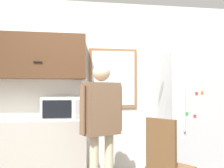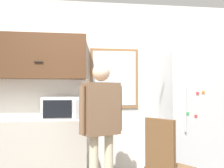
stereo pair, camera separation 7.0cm
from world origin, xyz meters
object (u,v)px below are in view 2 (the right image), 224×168
person (101,116)px  chair (165,161)px  microwave (62,108)px  refrigerator (188,116)px

person → chair: bearing=-56.7°
person → microwave: bearing=108.5°
refrigerator → chair: refrigerator is taller
refrigerator → person: bearing=-158.2°
refrigerator → chair: bearing=-126.2°
microwave → chair: (1.16, -0.97, -0.51)m
microwave → person: bearing=-47.4°
person → chair: person is taller
chair → microwave: bearing=16.5°
person → chair: (0.65, -0.42, -0.45)m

